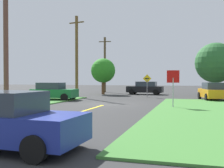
# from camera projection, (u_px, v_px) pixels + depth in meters

# --- Properties ---
(ground_plane) EXTENTS (120.00, 120.00, 0.00)m
(ground_plane) POSITION_uv_depth(u_px,v_px,m) (107.00, 104.00, 21.27)
(ground_plane) COLOR #313131
(lane_stripe_center) EXTENTS (0.20, 14.00, 0.01)m
(lane_stripe_center) POSITION_uv_depth(u_px,v_px,m) (60.00, 118.00, 13.58)
(lane_stripe_center) COLOR yellow
(lane_stripe_center) RESTS_ON ground
(stop_sign) EXTENTS (0.83, 0.20, 2.55)m
(stop_sign) POSITION_uv_depth(u_px,v_px,m) (173.00, 81.00, 18.38)
(stop_sign) COLOR #9EA0A8
(stop_sign) RESTS_ON ground
(car_on_crossroad) EXTENTS (2.61, 4.41, 1.62)m
(car_on_crossroad) POSITION_uv_depth(u_px,v_px,m) (213.00, 91.00, 25.12)
(car_on_crossroad) COLOR orange
(car_on_crossroad) RESTS_ON ground
(car_approaching_junction) EXTENTS (4.57, 2.10, 1.62)m
(car_approaching_junction) POSITION_uv_depth(u_px,v_px,m) (145.00, 88.00, 34.43)
(car_approaching_junction) COLOR black
(car_approaching_junction) RESTS_ON ground
(car_behind_on_main_road) EXTENTS (4.39, 2.20, 1.62)m
(car_behind_on_main_road) POSITION_uv_depth(u_px,v_px,m) (6.00, 120.00, 7.69)
(car_behind_on_main_road) COLOR navy
(car_behind_on_main_road) RESTS_ON ground
(parked_car_near_building) EXTENTS (4.13, 2.28, 1.62)m
(parked_car_near_building) POSITION_uv_depth(u_px,v_px,m) (54.00, 91.00, 25.26)
(parked_car_near_building) COLOR #196B33
(parked_car_near_building) RESTS_ON ground
(utility_pole_near) EXTENTS (1.80, 0.32, 8.14)m
(utility_pole_near) POSITION_uv_depth(u_px,v_px,m) (6.00, 46.00, 18.14)
(utility_pole_near) COLOR brown
(utility_pole_near) RESTS_ON ground
(utility_pole_mid) EXTENTS (1.79, 0.48, 8.62)m
(utility_pole_mid) POSITION_uv_depth(u_px,v_px,m) (77.00, 56.00, 28.92)
(utility_pole_mid) COLOR brown
(utility_pole_mid) RESTS_ON ground
(utility_pole_far) EXTENTS (1.80, 0.32, 8.05)m
(utility_pole_far) POSITION_uv_depth(u_px,v_px,m) (105.00, 64.00, 39.89)
(utility_pole_far) COLOR brown
(utility_pole_far) RESTS_ON ground
(direction_sign) EXTENTS (0.91, 0.08, 2.45)m
(direction_sign) POSITION_uv_depth(u_px,v_px,m) (147.00, 83.00, 29.04)
(direction_sign) COLOR slate
(direction_sign) RESTS_ON ground
(oak_tree_left) EXTENTS (4.68, 4.68, 6.18)m
(oak_tree_left) POSITION_uv_depth(u_px,v_px,m) (216.00, 63.00, 31.73)
(oak_tree_left) COLOR brown
(oak_tree_left) RESTS_ON ground
(pine_tree_center) EXTENTS (3.07, 3.07, 4.55)m
(pine_tree_center) POSITION_uv_depth(u_px,v_px,m) (103.00, 71.00, 34.42)
(pine_tree_center) COLOR brown
(pine_tree_center) RESTS_ON ground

